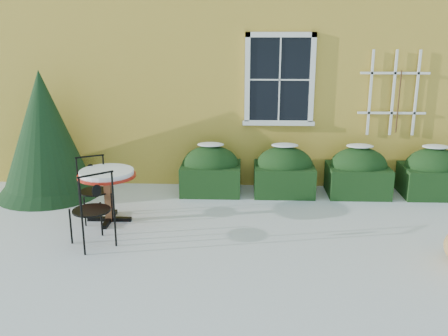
{
  "coord_description": "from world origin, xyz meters",
  "views": [
    {
      "loc": [
        0.29,
        -5.96,
        2.89
      ],
      "look_at": [
        0.0,
        1.0,
        0.9
      ],
      "focal_mm": 40.0,
      "sensor_mm": 36.0,
      "label": 1
    }
  ],
  "objects_px": {
    "evergreen_shrub": "(46,146)",
    "patio_chair_far": "(94,189)",
    "bistro_table": "(107,179)",
    "patio_chair_near": "(93,209)"
  },
  "relations": [
    {
      "from": "evergreen_shrub",
      "to": "patio_chair_far",
      "type": "distance_m",
      "value": 1.66
    },
    {
      "from": "evergreen_shrub",
      "to": "bistro_table",
      "type": "height_order",
      "value": "evergreen_shrub"
    },
    {
      "from": "patio_chair_far",
      "to": "patio_chair_near",
      "type": "bearing_deg",
      "value": -102.23
    },
    {
      "from": "evergreen_shrub",
      "to": "patio_chair_far",
      "type": "xyz_separation_m",
      "value": [
        1.16,
        -1.13,
        -0.39
      ]
    },
    {
      "from": "patio_chair_far",
      "to": "evergreen_shrub",
      "type": "bearing_deg",
      "value": 107.55
    },
    {
      "from": "bistro_table",
      "to": "evergreen_shrub",
      "type": "bearing_deg",
      "value": 138.72
    },
    {
      "from": "evergreen_shrub",
      "to": "bistro_table",
      "type": "distance_m",
      "value": 1.87
    },
    {
      "from": "evergreen_shrub",
      "to": "patio_chair_far",
      "type": "height_order",
      "value": "evergreen_shrub"
    },
    {
      "from": "bistro_table",
      "to": "patio_chair_far",
      "type": "xyz_separation_m",
      "value": [
        -0.24,
        0.1,
        -0.19
      ]
    },
    {
      "from": "evergreen_shrub",
      "to": "patio_chair_far",
      "type": "relative_size",
      "value": 2.25
    }
  ]
}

